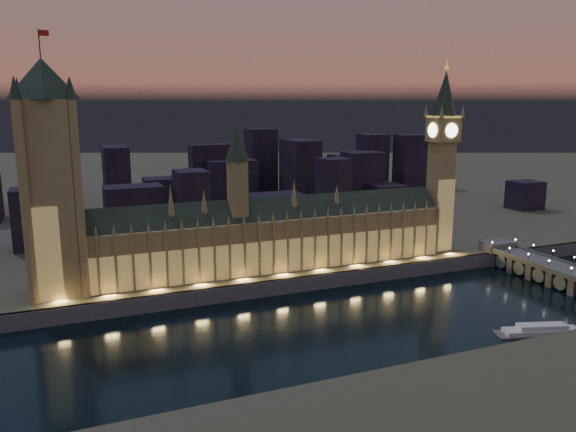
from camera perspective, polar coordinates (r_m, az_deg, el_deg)
name	(u,v)px	position (r m, az deg, el deg)	size (l,w,h in m)	color
ground_plane	(323,321)	(259.74, 3.61, -10.61)	(2000.00, 2000.00, 0.00)	black
north_bank	(149,175)	(749.71, -13.90, 4.04)	(2000.00, 960.00, 8.00)	#414C2C
embankment_wall	(289,286)	(293.46, 0.13, -7.10)	(2000.00, 2.50, 8.00)	#4C4A4D
palace_of_westminster	(272,236)	(305.30, -1.61, -2.00)	(202.00, 21.25, 78.00)	olive
victoria_tower	(50,168)	(279.90, -23.03, 4.50)	(31.68, 31.68, 120.88)	olive
elizabeth_tower	(443,146)	(351.53, 15.42, 6.88)	(18.00, 18.00, 114.09)	olive
westminster_bridge	(561,275)	(337.80, 26.00, -5.44)	(19.20, 113.00, 15.90)	#4C4A4D
river_boat	(542,331)	(268.25, 24.36, -10.57)	(40.43, 20.84, 4.50)	#4C4A4D
city_backdrop	(235,181)	(488.03, -5.44, 3.59)	(479.02, 215.63, 83.39)	black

